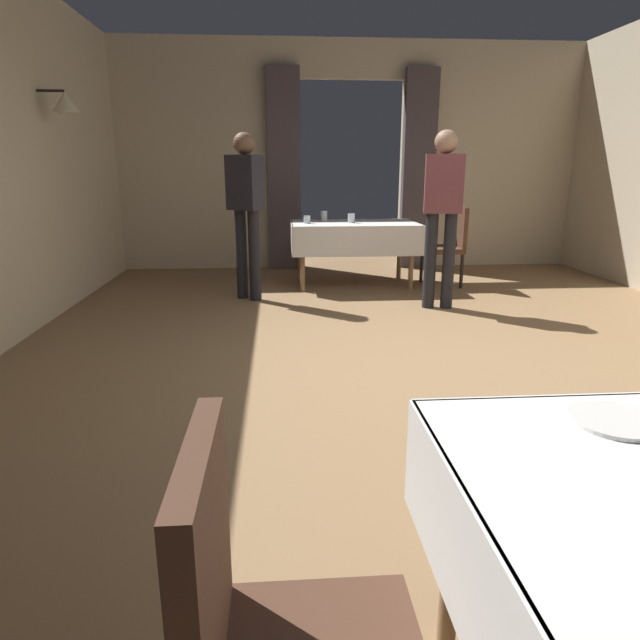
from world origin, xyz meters
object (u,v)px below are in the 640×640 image
object	(u,v)px
glass_mid_c	(351,218)
chair_mid_right	(449,243)
plate_near_b	(615,420)
person_waiter_by_doorway	(246,203)
glass_mid_b	(324,216)
person_diner_standing_aside	(443,205)
dining_table_mid	(354,232)
glass_mid_a	(307,219)

from	to	relation	value
glass_mid_c	chair_mid_right	bearing A→B (deg)	-3.76
plate_near_b	person_waiter_by_doorway	bearing A→B (deg)	104.38
person_waiter_by_doorway	glass_mid_b	bearing A→B (deg)	46.41
glass_mid_c	person_diner_standing_aside	bearing A→B (deg)	-57.20
person_diner_standing_aside	person_waiter_by_doorway	bearing A→B (deg)	164.75
dining_table_mid	glass_mid_c	distance (m)	0.17
dining_table_mid	plate_near_b	distance (m)	5.29
dining_table_mid	person_diner_standing_aside	xyz separation A→B (m)	(0.70, -1.18, 0.38)
plate_near_b	glass_mid_c	world-z (taller)	glass_mid_c
glass_mid_c	plate_near_b	bearing A→B (deg)	-89.94
glass_mid_b	plate_near_b	bearing A→B (deg)	-86.90
glass_mid_a	glass_mid_b	bearing A→B (deg)	57.13
person_diner_standing_aside	glass_mid_b	bearing A→B (deg)	125.45
dining_table_mid	glass_mid_b	bearing A→B (deg)	140.43
glass_mid_c	glass_mid_a	bearing A→B (deg)	-175.12
glass_mid_a	glass_mid_b	world-z (taller)	glass_mid_b
glass_mid_a	person_diner_standing_aside	size ratio (longest dim) A/B	0.05
person_waiter_by_doorway	person_diner_standing_aside	bearing A→B (deg)	-15.25
glass_mid_a	person_waiter_by_doorway	world-z (taller)	person_waiter_by_doorway
plate_near_b	glass_mid_b	world-z (taller)	glass_mid_b
glass_mid_c	person_diner_standing_aside	world-z (taller)	person_diner_standing_aside
dining_table_mid	plate_near_b	size ratio (longest dim) A/B	6.44
person_waiter_by_doorway	glass_mid_a	bearing A→B (deg)	41.33
glass_mid_a	glass_mid_c	xyz separation A→B (m)	(0.52, 0.04, 0.01)
chair_mid_right	person_diner_standing_aside	xyz separation A→B (m)	(-0.43, -1.07, 0.51)
chair_mid_right	glass_mid_c	size ratio (longest dim) A/B	8.81
chair_mid_right	person_waiter_by_doorway	distance (m)	2.47
glass_mid_a	glass_mid_c	world-z (taller)	glass_mid_c
chair_mid_right	glass_mid_a	world-z (taller)	chair_mid_right
chair_mid_right	glass_mid_b	bearing A→B (deg)	165.33
chair_mid_right	glass_mid_b	size ratio (longest dim) A/B	7.97
glass_mid_a	person_diner_standing_aside	distance (m)	1.69
glass_mid_b	person_diner_standing_aside	distance (m)	1.80
glass_mid_b	glass_mid_a	bearing A→B (deg)	-122.87
glass_mid_c	person_diner_standing_aside	size ratio (longest dim) A/B	0.06
chair_mid_right	plate_near_b	xyz separation A→B (m)	(-1.16, -5.18, 0.24)
glass_mid_a	person_waiter_by_doorway	bearing A→B (deg)	-138.67
glass_mid_a	glass_mid_b	size ratio (longest dim) A/B	0.76
glass_mid_b	glass_mid_c	xyz separation A→B (m)	(0.30, -0.31, -0.01)
chair_mid_right	glass_mid_c	world-z (taller)	chair_mid_right
glass_mid_c	person_diner_standing_aside	xyz separation A→B (m)	(0.74, -1.15, 0.22)
person_diner_standing_aside	plate_near_b	bearing A→B (deg)	-100.14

